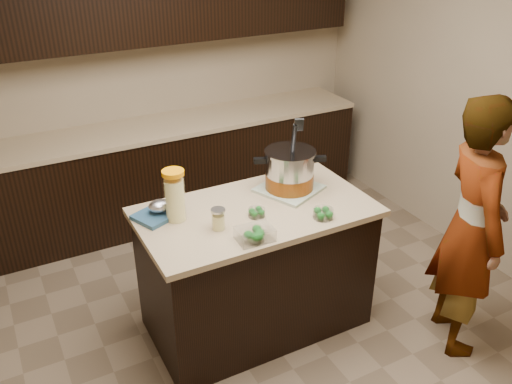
% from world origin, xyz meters
% --- Properties ---
extents(ground_plane, '(4.00, 4.00, 0.00)m').
position_xyz_m(ground_plane, '(0.00, 0.00, 0.00)').
color(ground_plane, brown).
rests_on(ground_plane, ground).
extents(room_shell, '(4.04, 4.04, 2.72)m').
position_xyz_m(room_shell, '(0.00, 0.00, 1.71)').
color(room_shell, tan).
rests_on(room_shell, ground).
extents(back_cabinets, '(3.60, 0.63, 2.33)m').
position_xyz_m(back_cabinets, '(0.00, 1.74, 0.94)').
color(back_cabinets, black).
rests_on(back_cabinets, ground).
extents(island, '(1.46, 0.81, 0.90)m').
position_xyz_m(island, '(0.00, 0.00, 0.45)').
color(island, black).
rests_on(island, ground).
extents(dish_towel, '(0.47, 0.47, 0.02)m').
position_xyz_m(dish_towel, '(0.31, 0.12, 0.91)').
color(dish_towel, '#5C7C53').
rests_on(dish_towel, island).
extents(stock_pot, '(0.45, 0.44, 0.48)m').
position_xyz_m(stock_pot, '(0.31, 0.12, 1.03)').
color(stock_pot, '#B7B7BC').
rests_on(stock_pot, dish_towel).
extents(lemonade_pitcher, '(0.17, 0.17, 0.32)m').
position_xyz_m(lemonade_pitcher, '(-0.48, 0.12, 1.05)').
color(lemonade_pitcher, '#F1E793').
rests_on(lemonade_pitcher, island).
extents(mason_jar, '(0.11, 0.11, 0.14)m').
position_xyz_m(mason_jar, '(-0.30, -0.10, 0.96)').
color(mason_jar, '#F1E793').
rests_on(mason_jar, island).
extents(broccoli_tub_left, '(0.14, 0.14, 0.05)m').
position_xyz_m(broccoli_tub_left, '(-0.04, -0.08, 0.92)').
color(broccoli_tub_left, silver).
rests_on(broccoli_tub_left, island).
extents(broccoli_tub_right, '(0.16, 0.16, 0.06)m').
position_xyz_m(broccoli_tub_right, '(0.31, -0.28, 0.93)').
color(broccoli_tub_right, silver).
rests_on(broccoli_tub_right, island).
extents(broccoli_tub_rect, '(0.21, 0.16, 0.07)m').
position_xyz_m(broccoli_tub_rect, '(-0.17, -0.31, 0.93)').
color(broccoli_tub_rect, silver).
rests_on(broccoli_tub_rect, island).
extents(blue_tray, '(0.32, 0.30, 0.10)m').
position_xyz_m(blue_tray, '(-0.56, 0.20, 0.93)').
color(blue_tray, navy).
rests_on(blue_tray, island).
extents(person, '(0.62, 0.72, 1.68)m').
position_xyz_m(person, '(1.09, -0.72, 0.84)').
color(person, gray).
rests_on(person, ground).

